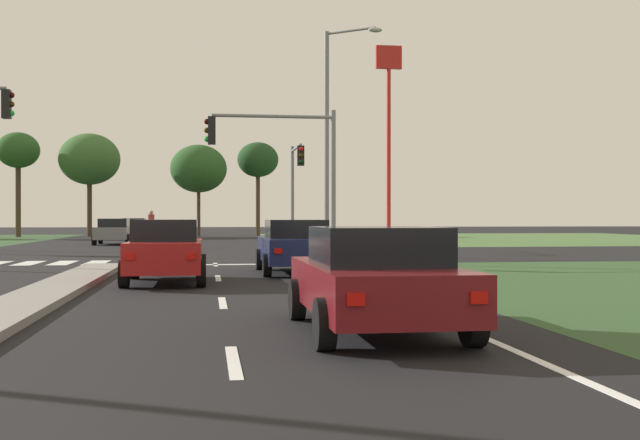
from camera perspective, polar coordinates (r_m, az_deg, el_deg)
ground_plane at (r=33.80m, az=-13.72°, el=-2.54°), size 200.00×200.00×0.00m
grass_verge_far_right at (r=62.25m, az=12.72°, el=-1.30°), size 35.00×35.00×0.01m
median_island_near at (r=15.03m, az=-20.65°, el=-5.67°), size 1.20×22.00×0.14m
median_island_far at (r=58.71m, az=-11.40°, el=-1.32°), size 1.20×36.00×0.14m
lane_dash_near at (r=8.81m, az=-6.34°, el=-10.24°), size 0.14×2.00×0.01m
lane_dash_second at (r=14.75m, az=-7.13°, el=-6.02°), size 0.14×2.00×0.01m
lane_dash_third at (r=20.72m, az=-7.46°, el=-4.23°), size 0.14×2.00×0.01m
lane_dash_fourth at (r=26.71m, az=-7.64°, el=-3.24°), size 0.14×2.00×0.01m
edge_line_right at (r=16.10m, az=4.87°, el=-5.50°), size 0.14×24.00×0.01m
stop_bar_near at (r=26.66m, az=-6.99°, el=-3.25°), size 6.40×0.50×0.01m
crosswalk_bar_fourth at (r=29.11m, az=-20.50°, el=-2.97°), size 0.70×2.80×0.01m
crosswalk_bar_fifth at (r=28.89m, az=-18.26°, el=-2.99°), size 0.70×2.80×0.01m
crosswalk_bar_sixth at (r=28.71m, az=-16.00°, el=-3.01°), size 0.70×2.80×0.01m
car_red_second at (r=19.44m, az=-11.20°, el=-2.21°), size 1.95×4.17×1.55m
car_grey_third at (r=48.06m, az=-14.83°, el=-0.80°), size 2.10×4.31×1.54m
car_maroon_fourth at (r=10.91m, az=4.06°, el=-4.25°), size 2.07×4.53×1.47m
car_navy_fifth at (r=22.51m, az=-1.82°, el=-1.89°), size 2.07×4.61×1.54m
car_teal_sixth at (r=59.91m, az=-13.40°, el=-0.60°), size 2.01×4.60×1.55m
traffic_signal_far_right at (r=39.06m, az=-1.80°, el=3.15°), size 0.32×3.98×5.30m
traffic_signal_near_right at (r=27.22m, az=-2.53°, el=4.61°), size 4.57×0.32×5.36m
street_lamp_second at (r=32.37m, az=0.84°, el=6.60°), size 2.14×1.62×9.30m
pedestrian_at_median at (r=42.94m, az=-12.23°, el=-0.25°), size 0.34×0.34×1.87m
fastfood_pole_sign at (r=54.89m, az=5.04°, el=8.66°), size 1.80×0.40×13.51m
treeline_third at (r=69.00m, az=-21.18°, el=4.68°), size 3.45×3.45×8.63m
treeline_fourth at (r=68.77m, az=-16.49°, el=4.26°), size 5.09×5.09×8.70m
treeline_fifth at (r=67.21m, az=-8.86°, el=3.72°), size 4.78×4.78×7.80m
treeline_sixth at (r=69.32m, az=-4.56°, el=4.36°), size 3.62×3.62×8.27m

